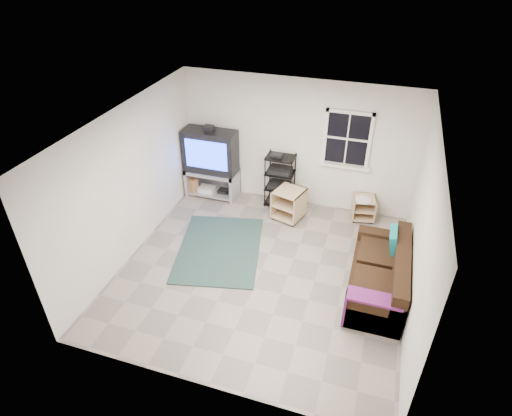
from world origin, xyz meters
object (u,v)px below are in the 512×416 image
(av_rack, at_px, (280,183))
(side_table_left, at_px, (290,202))
(side_table_right, at_px, (363,206))
(tv_unit, at_px, (211,158))
(sofa, at_px, (380,276))

(av_rack, height_order, side_table_left, av_rack)
(side_table_left, height_order, side_table_right, side_table_left)
(tv_unit, height_order, av_rack, tv_unit)
(av_rack, distance_m, side_table_right, 1.71)
(tv_unit, xyz_separation_m, sofa, (3.61, -1.92, -0.57))
(side_table_left, xyz_separation_m, side_table_right, (1.38, 0.40, -0.06))
(tv_unit, bearing_deg, side_table_right, 1.42)
(tv_unit, bearing_deg, sofa, -28.01)
(side_table_right, height_order, sofa, sofa)
(av_rack, bearing_deg, side_table_left, -51.15)
(tv_unit, relative_size, side_table_right, 3.19)
(side_table_right, bearing_deg, tv_unit, -178.58)
(av_rack, relative_size, sofa, 0.60)
(tv_unit, height_order, side_table_left, tv_unit)
(side_table_left, distance_m, side_table_right, 1.44)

